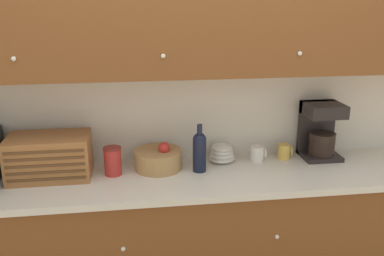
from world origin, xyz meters
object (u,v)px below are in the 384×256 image
object	(u,v)px
bread_box	(50,157)
mug_blue_second	(284,151)
wine_bottle	(199,150)
coffee_maker	(320,130)
fruit_basket	(158,159)
bowl_stack_on_counter	(222,153)
mug	(257,154)
storage_canister	(113,161)

from	to	relation	value
bread_box	mug_blue_second	distance (m)	1.51
bread_box	wine_bottle	bearing A→B (deg)	-2.60
mug_blue_second	bread_box	bearing A→B (deg)	-176.58
wine_bottle	coffee_maker	xyz separation A→B (m)	(0.85, 0.14, 0.05)
bread_box	mug_blue_second	xyz separation A→B (m)	(1.51, 0.09, -0.08)
fruit_basket	wine_bottle	world-z (taller)	wine_bottle
fruit_basket	bowl_stack_on_counter	distance (m)	0.43
bread_box	mug	distance (m)	1.32
fruit_basket	bowl_stack_on_counter	world-z (taller)	fruit_basket
bowl_stack_on_counter	fruit_basket	bearing A→B (deg)	-170.97
fruit_basket	bowl_stack_on_counter	bearing A→B (deg)	9.03
storage_canister	bowl_stack_on_counter	xyz separation A→B (m)	(0.71, 0.12, -0.03)
mug_blue_second	wine_bottle	bearing A→B (deg)	-167.68
bread_box	mug	size ratio (longest dim) A/B	4.62
bread_box	bowl_stack_on_counter	xyz separation A→B (m)	(1.08, 0.10, -0.07)
mug	mug_blue_second	world-z (taller)	mug
mug_blue_second	coffee_maker	world-z (taller)	coffee_maker
bowl_stack_on_counter	mug	bearing A→B (deg)	-7.69
bread_box	fruit_basket	distance (m)	0.66
fruit_basket	bowl_stack_on_counter	size ratio (longest dim) A/B	1.72
wine_bottle	mug	bearing A→B (deg)	15.22
bowl_stack_on_counter	mug	size ratio (longest dim) A/B	1.68
wine_bottle	bowl_stack_on_counter	bearing A→B (deg)	39.76
storage_canister	bowl_stack_on_counter	bearing A→B (deg)	9.93
storage_canister	mug_blue_second	size ratio (longest dim) A/B	1.74
fruit_basket	mug	world-z (taller)	fruit_basket
storage_canister	mug_blue_second	distance (m)	1.14
mug	mug_blue_second	size ratio (longest dim) A/B	1.03
storage_canister	coffee_maker	xyz separation A→B (m)	(1.38, 0.12, 0.10)
fruit_basket	mug_blue_second	xyz separation A→B (m)	(0.85, 0.06, -0.01)
storage_canister	bowl_stack_on_counter	world-z (taller)	storage_canister
storage_canister	coffee_maker	size ratio (longest dim) A/B	0.47
bread_box	wine_bottle	xyz separation A→B (m)	(0.91, -0.04, 0.01)
bowl_stack_on_counter	coffee_maker	world-z (taller)	coffee_maker
mug	wine_bottle	bearing A→B (deg)	-164.78
wine_bottle	mug_blue_second	size ratio (longest dim) A/B	3.01
bread_box	mug	xyz separation A→B (m)	(1.31, 0.07, -0.08)
bread_box	storage_canister	distance (m)	0.37
bowl_stack_on_counter	mug_blue_second	size ratio (longest dim) A/B	1.72
wine_bottle	coffee_maker	size ratio (longest dim) A/B	0.81
storage_canister	mug_blue_second	xyz separation A→B (m)	(1.13, 0.11, -0.04)
fruit_basket	mug	size ratio (longest dim) A/B	2.89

